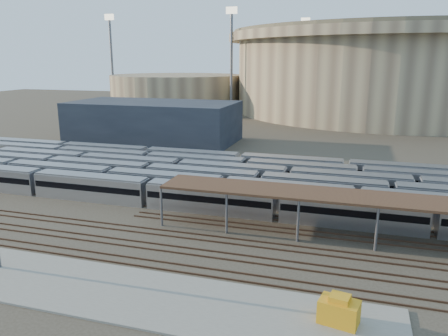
% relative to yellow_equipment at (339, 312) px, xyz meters
% --- Properties ---
extents(ground, '(420.00, 420.00, 0.00)m').
position_rel_yellow_equipment_xyz_m(ground, '(-14.48, 14.19, -1.16)').
color(ground, '#383026').
rests_on(ground, ground).
extents(apron, '(50.00, 9.00, 0.20)m').
position_rel_yellow_equipment_xyz_m(apron, '(-19.48, -0.81, -1.06)').
color(apron, gray).
rests_on(apron, ground).
extents(subway_trains, '(122.74, 23.90, 3.60)m').
position_rel_yellow_equipment_xyz_m(subway_trains, '(-14.35, 32.69, 0.64)').
color(subway_trains, '#AEADB2').
rests_on(subway_trains, ground).
extents(inspection_shed, '(60.30, 6.00, 5.30)m').
position_rel_yellow_equipment_xyz_m(inspection_shed, '(7.52, 18.19, 3.83)').
color(inspection_shed, '#5D5D62').
rests_on(inspection_shed, ground).
extents(empty_tracks, '(170.00, 9.62, 0.18)m').
position_rel_yellow_equipment_xyz_m(empty_tracks, '(-14.48, 9.19, -1.07)').
color(empty_tracks, '#4C3323').
rests_on(empty_tracks, ground).
extents(stadium, '(124.00, 124.00, 32.50)m').
position_rel_yellow_equipment_xyz_m(stadium, '(10.52, 154.19, 15.31)').
color(stadium, tan).
rests_on(stadium, ground).
extents(secondary_arena, '(56.00, 56.00, 14.00)m').
position_rel_yellow_equipment_xyz_m(secondary_arena, '(-74.48, 144.19, 5.84)').
color(secondary_arena, tan).
rests_on(secondary_arena, ground).
extents(service_building, '(42.00, 20.00, 10.00)m').
position_rel_yellow_equipment_xyz_m(service_building, '(-49.48, 69.19, 3.84)').
color(service_building, '#1E232D').
rests_on(service_building, ground).
extents(floodlight_0, '(4.00, 1.00, 38.40)m').
position_rel_yellow_equipment_xyz_m(floodlight_0, '(-44.48, 124.19, 19.49)').
color(floodlight_0, '#5D5D62').
rests_on(floodlight_0, ground).
extents(floodlight_1, '(4.00, 1.00, 38.40)m').
position_rel_yellow_equipment_xyz_m(floodlight_1, '(-99.48, 134.19, 19.49)').
color(floodlight_1, '#5D5D62').
rests_on(floodlight_1, ground).
extents(floodlight_3, '(4.00, 1.00, 38.40)m').
position_rel_yellow_equipment_xyz_m(floodlight_3, '(-24.48, 174.19, 19.49)').
color(floodlight_3, '#5D5D62').
rests_on(floodlight_3, ground).
extents(yellow_equipment, '(3.40, 2.51, 1.92)m').
position_rel_yellow_equipment_xyz_m(yellow_equipment, '(0.00, 0.00, 0.00)').
color(yellow_equipment, orange).
rests_on(yellow_equipment, apron).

